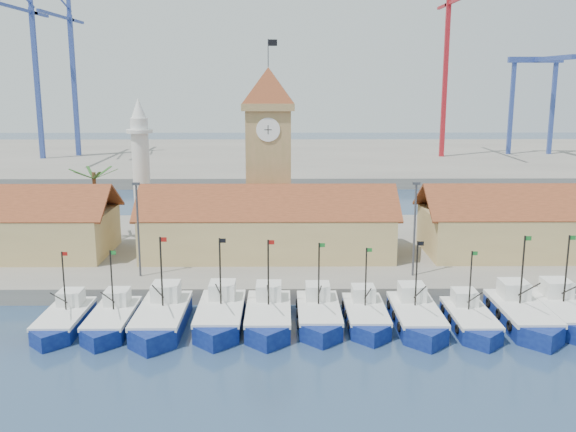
{
  "coord_description": "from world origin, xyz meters",
  "views": [
    {
      "loc": [
        1.58,
        -46.66,
        19.8
      ],
      "look_at": [
        2.12,
        18.0,
        6.05
      ],
      "focal_mm": 40.0,
      "sensor_mm": 36.0,
      "label": 1
    }
  ],
  "objects_px": {
    "boat_0": "(63,322)",
    "minaret": "(141,168)",
    "clock_tower": "(269,150)",
    "boat_5": "(319,317)"
  },
  "relations": [
    {
      "from": "boat_0",
      "to": "boat_5",
      "type": "distance_m",
      "value": 20.73
    },
    {
      "from": "boat_5",
      "to": "minaret",
      "type": "height_order",
      "value": "minaret"
    },
    {
      "from": "boat_5",
      "to": "clock_tower",
      "type": "xyz_separation_m",
      "value": [
        -4.55,
        22.85,
        11.22
      ]
    },
    {
      "from": "boat_0",
      "to": "boat_5",
      "type": "height_order",
      "value": "boat_5"
    },
    {
      "from": "minaret",
      "to": "clock_tower",
      "type": "bearing_deg",
      "value": -7.61
    },
    {
      "from": "boat_0",
      "to": "clock_tower",
      "type": "xyz_separation_m",
      "value": [
        16.16,
        23.69,
        11.27
      ]
    },
    {
      "from": "boat_5",
      "to": "minaret",
      "type": "relative_size",
      "value": 0.58
    },
    {
      "from": "boat_0",
      "to": "clock_tower",
      "type": "bearing_deg",
      "value": 55.7
    },
    {
      "from": "boat_0",
      "to": "minaret",
      "type": "bearing_deg",
      "value": 87.41
    },
    {
      "from": "boat_0",
      "to": "clock_tower",
      "type": "height_order",
      "value": "clock_tower"
    }
  ]
}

